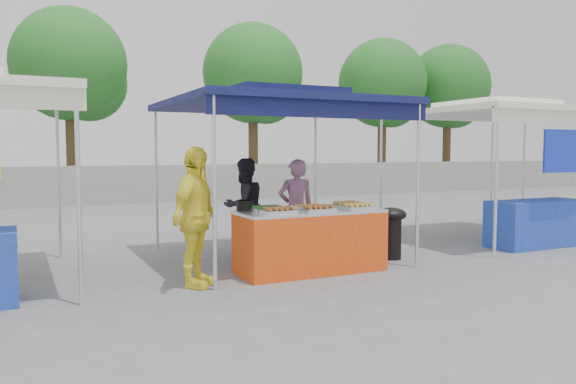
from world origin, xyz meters
name	(u,v)px	position (x,y,z in m)	size (l,w,h in m)	color
ground_plane	(307,270)	(0.00, 0.00, 0.00)	(80.00, 80.00, 0.00)	slate
back_wall	(143,184)	(0.00, 11.00, 0.60)	(40.00, 0.25, 1.20)	gray
main_canopy	(277,103)	(0.00, 0.97, 2.37)	(3.20, 3.20, 2.57)	silver
neighbor_stall_right	(512,154)	(4.50, 0.57, 1.60)	(3.20, 3.20, 2.57)	silver
tree_1	(74,69)	(-1.75, 12.97, 4.30)	(3.69, 3.66, 6.29)	#4B361C
tree_2	(256,78)	(4.61, 12.78, 4.36)	(3.73, 3.70, 6.37)	#4B361C
tree_3	(385,87)	(10.45, 12.78, 4.30)	(3.69, 3.66, 6.29)	#4B361C
tree_4	(449,90)	(14.18, 13.02, 4.38)	(3.74, 3.72, 6.40)	#4B361C
vendor_table	(310,241)	(0.00, -0.10, 0.43)	(2.00, 0.80, 0.85)	#E04814
food_tray_fl	(279,211)	(-0.58, -0.32, 0.88)	(0.42, 0.30, 0.07)	white
food_tray_fm	(317,209)	(-0.03, -0.34, 0.88)	(0.42, 0.30, 0.07)	white
food_tray_fr	(358,207)	(0.61, -0.34, 0.88)	(0.42, 0.30, 0.07)	white
food_tray_bl	(268,209)	(-0.59, 0.00, 0.88)	(0.42, 0.30, 0.07)	white
food_tray_bm	(309,207)	(0.02, -0.02, 0.88)	(0.42, 0.30, 0.07)	white
food_tray_br	(347,205)	(0.62, -0.04, 0.88)	(0.42, 0.30, 0.07)	white
cooking_pot	(245,205)	(-0.81, 0.26, 0.92)	(0.23, 0.23, 0.13)	black
skewer_cup	(304,208)	(-0.16, -0.22, 0.90)	(0.08, 0.08, 0.10)	silver
wok_burner	(391,228)	(1.55, 0.18, 0.47)	(0.47, 0.47, 0.80)	black
crate_left	(267,255)	(-0.32, 0.63, 0.13)	(0.44, 0.31, 0.27)	#1730BC
crate_right	(316,251)	(0.43, 0.50, 0.15)	(0.51, 0.36, 0.31)	#1730BC
crate_stacked	(316,231)	(0.43, 0.50, 0.46)	(0.51, 0.35, 0.30)	#1730BC
vendor_woman	(296,209)	(0.25, 0.84, 0.76)	(0.56, 0.37, 1.53)	#9F658D
helper_man	(244,206)	(-0.30, 1.60, 0.77)	(0.75, 0.58, 1.54)	#232228
customer_person	(195,217)	(-1.66, -0.24, 0.85)	(1.00, 0.42, 1.71)	#FFEE38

